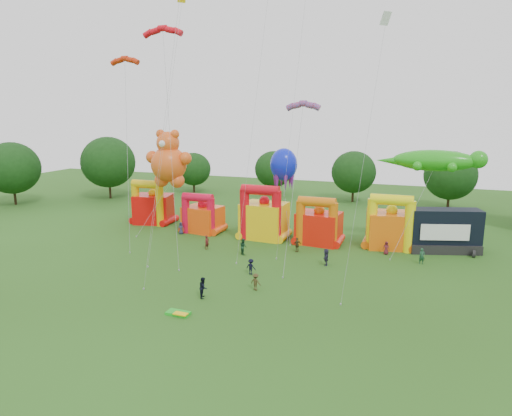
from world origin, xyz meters
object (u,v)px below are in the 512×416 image
(bouncy_castle_2, at_px, (264,218))
(spectator_0, at_px, (181,228))
(stage_trailer, at_px, (444,231))
(teddy_bear_kite, at_px, (163,178))
(spectator_4, at_px, (297,245))
(gecko_kite, at_px, (418,200))
(bouncy_castle_0, at_px, (153,207))
(octopus_kite, at_px, (286,196))

(bouncy_castle_2, height_order, spectator_0, bouncy_castle_2)
(stage_trailer, relative_size, spectator_0, 5.22)
(teddy_bear_kite, relative_size, spectator_4, 7.96)
(teddy_bear_kite, xyz_separation_m, gecko_kite, (33.40, 1.86, -1.17))
(bouncy_castle_2, distance_m, stage_trailer, 22.64)
(spectator_0, height_order, spectator_4, spectator_4)
(stage_trailer, distance_m, spectator_0, 34.32)
(gecko_kite, bearing_deg, teddy_bear_kite, -176.81)
(stage_trailer, bearing_deg, teddy_bear_kite, -174.37)
(teddy_bear_kite, height_order, gecko_kite, teddy_bear_kite)
(gecko_kite, bearing_deg, bouncy_castle_2, -179.61)
(gecko_kite, bearing_deg, bouncy_castle_0, 176.60)
(teddy_bear_kite, bearing_deg, gecko_kite, 3.19)
(spectator_0, bearing_deg, teddy_bear_kite, 165.45)
(bouncy_castle_2, xyz_separation_m, stage_trailer, (22.56, 1.88, -0.27))
(bouncy_castle_0, height_order, stage_trailer, bouncy_castle_0)
(stage_trailer, bearing_deg, spectator_0, -173.65)
(bouncy_castle_0, relative_size, teddy_bear_kite, 0.47)
(stage_trailer, distance_m, spectator_4, 17.96)
(bouncy_castle_2, height_order, octopus_kite, octopus_kite)
(bouncy_castle_0, xyz_separation_m, spectator_4, (24.56, -6.92, -1.68))
(teddy_bear_kite, xyz_separation_m, spectator_4, (19.97, -2.80, -6.79))
(bouncy_castle_2, bearing_deg, bouncy_castle_0, 172.72)
(bouncy_castle_0, distance_m, stage_trailer, 41.26)
(gecko_kite, relative_size, spectator_4, 6.94)
(stage_trailer, height_order, spectator_4, stage_trailer)
(bouncy_castle_0, bearing_deg, spectator_4, -15.74)
(bouncy_castle_0, height_order, bouncy_castle_2, bouncy_castle_2)
(gecko_kite, distance_m, spectator_0, 31.39)
(teddy_bear_kite, distance_m, spectator_0, 7.34)
(bouncy_castle_2, xyz_separation_m, spectator_0, (-11.51, -1.91, -1.97))
(bouncy_castle_0, relative_size, gecko_kite, 0.54)
(bouncy_castle_0, relative_size, stage_trailer, 0.78)
(stage_trailer, xyz_separation_m, octopus_kite, (-20.07, -0.06, 3.14))
(gecko_kite, bearing_deg, spectator_4, -160.84)
(bouncy_castle_2, relative_size, stage_trailer, 0.85)
(bouncy_castle_2, height_order, stage_trailer, bouncy_castle_2)
(bouncy_castle_2, height_order, teddy_bear_kite, teddy_bear_kite)
(octopus_kite, distance_m, spectator_0, 15.27)
(teddy_bear_kite, bearing_deg, octopus_kite, 12.10)
(spectator_0, xyz_separation_m, spectator_4, (17.38, -2.63, 0.07))
(bouncy_castle_0, distance_m, spectator_4, 25.58)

